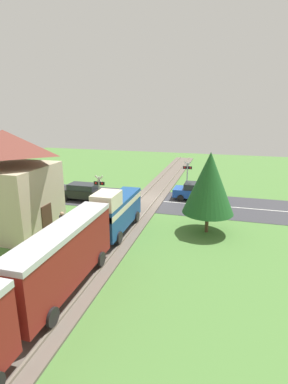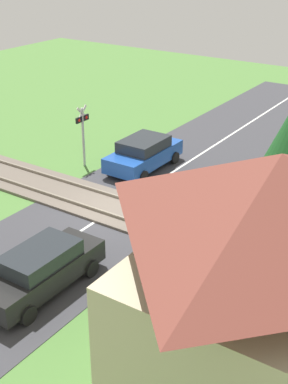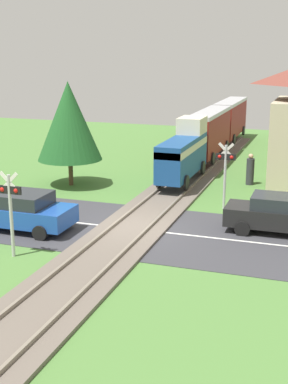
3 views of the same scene
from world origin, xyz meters
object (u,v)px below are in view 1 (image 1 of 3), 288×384
at_px(car_near_crossing, 197,191).
at_px(pedestrian_by_station, 63,225).
at_px(crossing_signal_west_approach, 187,172).
at_px(crossing_signal_east_approach, 99,189).
at_px(station_building, 9,184).
at_px(car_far_side, 83,191).
at_px(train, 54,266).

distance_m(car_near_crossing, pedestrian_by_station, 13.04).
distance_m(crossing_signal_west_approach, crossing_signal_east_approach, 10.11).
xyz_separation_m(crossing_signal_east_approach, station_building, (4.16, 5.09, 1.39)).
xyz_separation_m(crossing_signal_east_approach, pedestrian_by_station, (0.47, 4.97, -1.20)).
height_order(car_near_crossing, car_far_side, car_near_crossing).
distance_m(train, car_far_side, 15.32).
height_order(car_far_side, pedestrian_by_station, pedestrian_by_station).
distance_m(train, crossing_signal_west_approach, 19.89).
relative_size(crossing_signal_east_approach, pedestrian_by_station, 1.81).
bearing_deg(station_building, car_near_crossing, -137.06).
height_order(car_near_crossing, crossing_signal_west_approach, crossing_signal_west_approach).
bearing_deg(car_near_crossing, station_building, 42.94).
height_order(crossing_signal_east_approach, station_building, station_building).
distance_m(crossing_signal_east_approach, station_building, 6.72).
height_order(car_far_side, crossing_signal_east_approach, crossing_signal_east_approach).
xyz_separation_m(car_near_crossing, crossing_signal_east_approach, (7.25, 5.54, 1.15)).
bearing_deg(car_near_crossing, pedestrian_by_station, 53.67).
bearing_deg(station_building, pedestrian_by_station, -178.17).
distance_m(car_far_side, station_building, 8.26).
xyz_separation_m(car_near_crossing, car_far_side, (10.09, 2.88, -0.01)).
height_order(car_near_crossing, crossing_signal_east_approach, crossing_signal_east_approach).
distance_m(train, station_building, 9.68).
height_order(train, car_far_side, train).
distance_m(crossing_signal_west_approach, station_building, 16.73).
bearing_deg(train, station_building, -41.88).
xyz_separation_m(car_far_side, crossing_signal_east_approach, (-2.84, 2.66, 1.16)).
relative_size(car_near_crossing, station_building, 0.63).
bearing_deg(crossing_signal_east_approach, train, 104.47).
bearing_deg(pedestrian_by_station, crossing_signal_east_approach, -95.44).
bearing_deg(car_far_side, crossing_signal_west_approach, -147.72).
distance_m(train, pedestrian_by_station, 7.44).
height_order(train, car_near_crossing, train).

